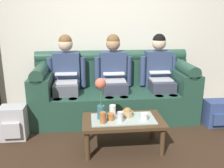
# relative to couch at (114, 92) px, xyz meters

# --- Properties ---
(ground_plane) EXTENTS (14.00, 14.00, 0.00)m
(ground_plane) POSITION_rel_couch_xyz_m (0.00, -1.17, -0.37)
(ground_plane) COLOR #382619
(back_wall_patterned) EXTENTS (6.00, 0.12, 2.90)m
(back_wall_patterned) POSITION_rel_couch_xyz_m (0.00, 0.53, 1.08)
(back_wall_patterned) COLOR silver
(back_wall_patterned) RESTS_ON ground_plane
(couch) EXTENTS (2.32, 0.88, 0.96)m
(couch) POSITION_rel_couch_xyz_m (0.00, 0.00, 0.00)
(couch) COLOR #234738
(couch) RESTS_ON ground_plane
(person_left) EXTENTS (0.56, 0.67, 1.22)m
(person_left) POSITION_rel_couch_xyz_m (-0.69, -0.00, 0.29)
(person_left) COLOR #595B66
(person_left) RESTS_ON ground_plane
(person_middle) EXTENTS (0.56, 0.67, 1.22)m
(person_middle) POSITION_rel_couch_xyz_m (0.00, -0.00, 0.29)
(person_middle) COLOR #383D4C
(person_middle) RESTS_ON ground_plane
(person_right) EXTENTS (0.56, 0.67, 1.22)m
(person_right) POSITION_rel_couch_xyz_m (0.69, -0.00, 0.29)
(person_right) COLOR #383D4C
(person_right) RESTS_ON ground_plane
(coffee_table) EXTENTS (0.91, 0.50, 0.37)m
(coffee_table) POSITION_rel_couch_xyz_m (0.00, -0.97, -0.06)
(coffee_table) COLOR #47331E
(coffee_table) RESTS_ON ground_plane
(flower_vase) EXTENTS (0.12, 0.12, 0.47)m
(flower_vase) POSITION_rel_couch_xyz_m (-0.25, -0.95, 0.28)
(flower_vase) COLOR #336672
(flower_vase) RESTS_ON coffee_table
(snack_bowl) EXTENTS (0.12, 0.12, 0.11)m
(snack_bowl) POSITION_rel_couch_xyz_m (0.06, -0.92, 0.04)
(snack_bowl) COLOR tan
(snack_bowl) RESTS_ON coffee_table
(cup_near_left) EXTENTS (0.07, 0.07, 0.12)m
(cup_near_left) POSITION_rel_couch_xyz_m (-0.11, -0.87, 0.06)
(cup_near_left) COLOR white
(cup_near_left) RESTS_ON coffee_table
(cup_near_right) EXTENTS (0.08, 0.08, 0.08)m
(cup_near_right) POSITION_rel_couch_xyz_m (0.23, -1.03, 0.04)
(cup_near_right) COLOR white
(cup_near_right) RESTS_ON coffee_table
(cup_far_center) EXTENTS (0.07, 0.07, 0.12)m
(cup_far_center) POSITION_rel_couch_xyz_m (-0.23, -1.07, 0.06)
(cup_far_center) COLOR #B26633
(cup_far_center) RESTS_ON coffee_table
(cup_far_left) EXTENTS (0.08, 0.08, 0.08)m
(cup_far_left) POSITION_rel_couch_xyz_m (-0.14, -1.00, 0.04)
(cup_far_left) COLOR #B26633
(cup_far_left) RESTS_ON coffee_table
(cup_far_right) EXTENTS (0.06, 0.06, 0.11)m
(cup_far_right) POSITION_rel_couch_xyz_m (-0.04, -1.06, 0.06)
(cup_far_right) COLOR silver
(cup_far_right) RESTS_ON coffee_table
(backpack_left) EXTENTS (0.30, 0.28, 0.42)m
(backpack_left) POSITION_rel_couch_xyz_m (-1.31, -0.61, -0.16)
(backpack_left) COLOR #B7B7BC
(backpack_left) RESTS_ON ground_plane
(backpack_right) EXTENTS (0.31, 0.28, 0.36)m
(backpack_right) POSITION_rel_couch_xyz_m (1.38, -0.50, -0.19)
(backpack_right) COLOR #33477A
(backpack_right) RESTS_ON ground_plane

